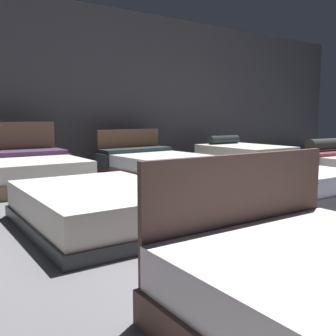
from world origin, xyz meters
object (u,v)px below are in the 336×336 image
object	(u,v)px
bed_10	(156,163)
bed_6	(267,181)
bed_11	(244,155)
bed_5	(101,207)
bed_9	(29,170)

from	to	relation	value
bed_10	bed_6	bearing A→B (deg)	-93.25
bed_10	bed_11	bearing A→B (deg)	-5.48
bed_5	bed_6	world-z (taller)	bed_6
bed_6	bed_10	distance (m)	2.79
bed_5	bed_11	size ratio (longest dim) A/B	0.96
bed_9	bed_11	distance (m)	4.79
bed_5	bed_6	xyz separation A→B (m)	(2.50, 0.02, 0.02)
bed_11	bed_9	bearing A→B (deg)	179.48
bed_6	bed_5	bearing A→B (deg)	-178.63
bed_5	bed_10	xyz separation A→B (m)	(2.50, 2.81, 0.00)
bed_10	bed_11	xyz separation A→B (m)	(2.35, -0.09, 0.03)
bed_5	bed_6	distance (m)	2.50
bed_10	bed_11	world-z (taller)	bed_10
bed_5	bed_6	bearing A→B (deg)	1.43
bed_5	bed_10	world-z (taller)	bed_10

